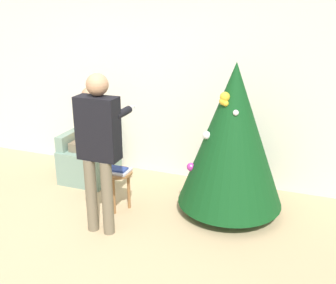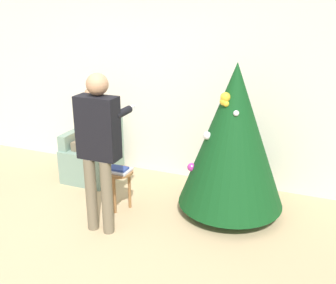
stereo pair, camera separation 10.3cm
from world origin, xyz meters
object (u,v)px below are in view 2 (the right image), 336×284
christmas_tree (233,136)px  person_standing (99,140)px  person_seated (91,129)px  armchair (93,154)px  side_stool (119,178)px

christmas_tree → person_standing: 1.49m
person_standing → person_seated: bearing=126.6°
armchair → side_stool: armchair is taller
christmas_tree → person_standing: size_ratio=1.04×
armchair → person_standing: person_standing is taller
christmas_tree → person_standing: christmas_tree is taller
person_standing → side_stool: size_ratio=3.48×
person_seated → side_stool: (0.78, -0.66, -0.32)m
person_seated → side_stool: size_ratio=2.63×
christmas_tree → armchair: christmas_tree is taller
person_standing → side_stool: 0.78m
person_seated → christmas_tree: bearing=-6.3°
person_standing → armchair: bearing=126.1°
christmas_tree → armchair: (-2.02, 0.24, -0.60)m
armchair → person_standing: (0.82, -1.13, 0.69)m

